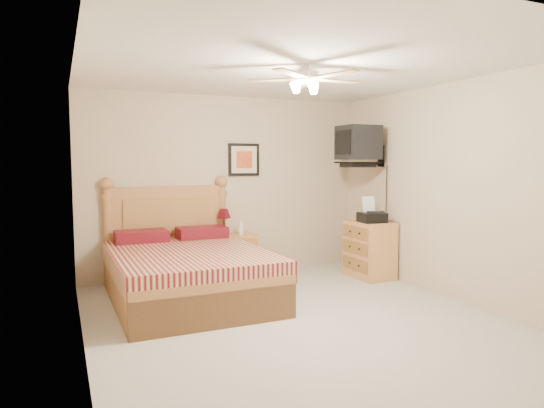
# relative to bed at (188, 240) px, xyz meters

# --- Properties ---
(floor) EXTENTS (4.50, 4.50, 0.00)m
(floor) POSITION_rel_bed_xyz_m (0.82, -1.12, -0.70)
(floor) COLOR #ACA69B
(floor) RESTS_ON ground
(ceiling) EXTENTS (4.00, 4.50, 0.04)m
(ceiling) POSITION_rel_bed_xyz_m (0.82, -1.12, 1.80)
(ceiling) COLOR white
(ceiling) RESTS_ON ground
(wall_back) EXTENTS (4.00, 0.04, 2.50)m
(wall_back) POSITION_rel_bed_xyz_m (0.82, 1.13, 0.55)
(wall_back) COLOR #BFAB8C
(wall_back) RESTS_ON ground
(wall_front) EXTENTS (4.00, 0.04, 2.50)m
(wall_front) POSITION_rel_bed_xyz_m (0.82, -3.37, 0.55)
(wall_front) COLOR #BFAB8C
(wall_front) RESTS_ON ground
(wall_left) EXTENTS (0.04, 4.50, 2.50)m
(wall_left) POSITION_rel_bed_xyz_m (-1.18, -1.12, 0.55)
(wall_left) COLOR #BFAB8C
(wall_left) RESTS_ON ground
(wall_right) EXTENTS (0.04, 4.50, 2.50)m
(wall_right) POSITION_rel_bed_xyz_m (2.82, -1.12, 0.55)
(wall_right) COLOR #BFAB8C
(wall_right) RESTS_ON ground
(bed) EXTENTS (1.68, 2.19, 1.40)m
(bed) POSITION_rel_bed_xyz_m (0.00, 0.00, 0.00)
(bed) COLOR #9F643F
(bed) RESTS_ON ground
(nightstand) EXTENTS (0.56, 0.43, 0.59)m
(nightstand) POSITION_rel_bed_xyz_m (0.88, 0.88, -0.41)
(nightstand) COLOR #C27E3E
(nightstand) RESTS_ON ground
(table_lamp) EXTENTS (0.22, 0.22, 0.35)m
(table_lamp) POSITION_rel_bed_xyz_m (0.74, 0.97, 0.07)
(table_lamp) COLOR #520D15
(table_lamp) RESTS_ON nightstand
(lotion_bottle) EXTENTS (0.11, 0.11, 0.22)m
(lotion_bottle) POSITION_rel_bed_xyz_m (0.95, 0.85, -0.00)
(lotion_bottle) COLOR white
(lotion_bottle) RESTS_ON nightstand
(framed_picture) EXTENTS (0.46, 0.04, 0.46)m
(framed_picture) POSITION_rel_bed_xyz_m (1.09, 1.11, 0.92)
(framed_picture) COLOR black
(framed_picture) RESTS_ON wall_back
(dresser) EXTENTS (0.47, 0.67, 0.78)m
(dresser) POSITION_rel_bed_xyz_m (2.55, 0.10, -0.31)
(dresser) COLOR #C0804D
(dresser) RESTS_ON ground
(fax_machine) EXTENTS (0.37, 0.38, 0.34)m
(fax_machine) POSITION_rel_bed_xyz_m (2.52, 0.01, 0.25)
(fax_machine) COLOR black
(fax_machine) RESTS_ON dresser
(magazine_lower) EXTENTS (0.23, 0.29, 0.03)m
(magazine_lower) POSITION_rel_bed_xyz_m (2.53, 0.32, 0.09)
(magazine_lower) COLOR tan
(magazine_lower) RESTS_ON dresser
(magazine_upper) EXTENTS (0.23, 0.31, 0.02)m
(magazine_upper) POSITION_rel_bed_xyz_m (2.57, 0.33, 0.11)
(magazine_upper) COLOR gray
(magazine_upper) RESTS_ON magazine_lower
(wall_tv) EXTENTS (0.56, 0.46, 0.58)m
(wall_tv) POSITION_rel_bed_xyz_m (2.57, 0.22, 1.11)
(wall_tv) COLOR black
(wall_tv) RESTS_ON wall_right
(ceiling_fan) EXTENTS (1.14, 1.14, 0.28)m
(ceiling_fan) POSITION_rel_bed_xyz_m (0.82, -1.32, 1.66)
(ceiling_fan) COLOR white
(ceiling_fan) RESTS_ON ceiling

